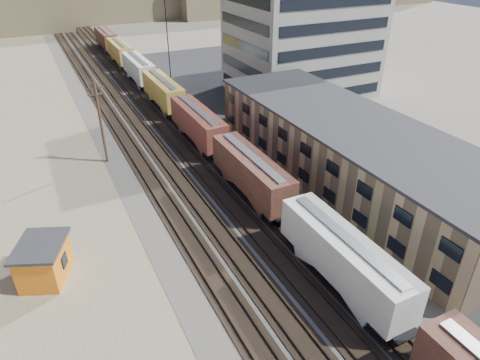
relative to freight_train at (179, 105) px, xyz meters
name	(u,v)px	position (x,y,z in m)	size (l,w,h in m)	color
ballast_bed	(155,127)	(-3.80, 0.09, -2.76)	(18.00, 200.00, 0.06)	#4C4742
dirt_yard	(5,190)	(-23.80, -9.91, -2.78)	(24.00, 180.00, 0.03)	#7E6F56
asphalt_lot	(341,137)	(18.20, -14.91, -2.77)	(26.00, 120.00, 0.04)	#232326
rail_tracks	(152,127)	(-4.35, 0.09, -2.68)	(11.40, 200.00, 0.24)	black
freight_train	(179,105)	(0.00, 0.00, 0.00)	(3.00, 119.74, 4.46)	black
warehouse	(350,152)	(11.18, -24.91, 0.86)	(12.40, 40.40, 7.25)	tan
office_tower	(301,38)	(24.15, 5.04, 6.47)	(22.60, 18.60, 18.45)	#9E998E
utility_pole_north	(101,122)	(-12.30, -7.91, 2.50)	(2.20, 0.32, 10.00)	#382619
radio_mast	(168,46)	(2.20, 10.09, 6.33)	(1.20, 0.16, 18.00)	black
maintenance_shed	(44,261)	(-20.83, -26.79, -1.07)	(5.06, 5.61, 3.37)	orange
parked_car_blue	(313,116)	(18.11, -8.28, -1.95)	(2.79, 6.05, 1.68)	navy
parked_car_far	(374,115)	(26.74, -11.82, -2.02)	(1.83, 4.56, 1.55)	silver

